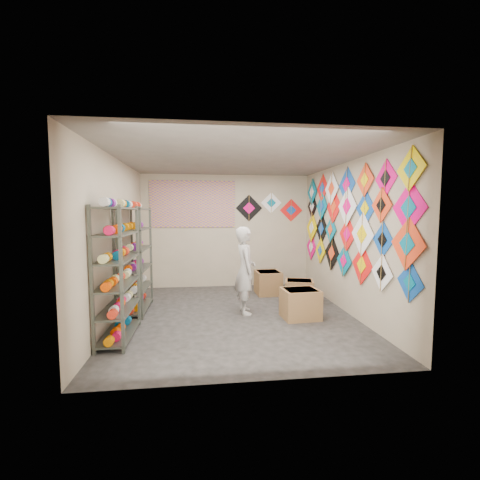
{
  "coord_description": "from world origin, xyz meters",
  "views": [
    {
      "loc": [
        -0.59,
        -5.49,
        1.8
      ],
      "look_at": [
        0.1,
        0.3,
        1.3
      ],
      "focal_mm": 24.0,
      "sensor_mm": 36.0,
      "label": 1
    }
  ],
  "objects": [
    {
      "name": "ground",
      "position": [
        0.0,
        0.0,
        0.0
      ],
      "size": [
        4.5,
        4.5,
        0.0
      ],
      "primitive_type": "plane",
      "color": "black"
    },
    {
      "name": "room_walls",
      "position": [
        0.0,
        0.0,
        1.64
      ],
      "size": [
        4.5,
        4.5,
        4.5
      ],
      "color": "#B6A68B",
      "rests_on": "ground"
    },
    {
      "name": "shelf_rack_front",
      "position": [
        -1.78,
        -0.85,
        0.95
      ],
      "size": [
        0.4,
        1.1,
        1.9
      ],
      "primitive_type": "cube",
      "color": "#4C5147",
      "rests_on": "ground"
    },
    {
      "name": "shelf_rack_back",
      "position": [
        -1.78,
        0.45,
        0.95
      ],
      "size": [
        0.4,
        1.1,
        1.9
      ],
      "primitive_type": "cube",
      "color": "#4C5147",
      "rests_on": "ground"
    },
    {
      "name": "string_spools",
      "position": [
        -1.78,
        -0.2,
        1.05
      ],
      "size": [
        0.12,
        2.36,
        0.12
      ],
      "color": "#EE0F48",
      "rests_on": "ground"
    },
    {
      "name": "kite_wall_display",
      "position": [
        1.98,
        0.07,
        1.65
      ],
      "size": [
        0.06,
        4.26,
        2.02
      ],
      "color": "#0F4BAC",
      "rests_on": "room_walls"
    },
    {
      "name": "back_wall_kites",
      "position": [
        1.02,
        2.24,
        1.92
      ],
      "size": [
        1.66,
        0.02,
        0.72
      ],
      "color": "black",
      "rests_on": "room_walls"
    },
    {
      "name": "poster",
      "position": [
        -0.8,
        2.23,
        2.0
      ],
      "size": [
        2.0,
        0.01,
        1.1
      ],
      "primitive_type": "cube",
      "color": "#7E4494",
      "rests_on": "room_walls"
    },
    {
      "name": "shopkeeper",
      "position": [
        0.17,
        0.09,
        0.78
      ],
      "size": [
        0.61,
        0.43,
        1.55
      ],
      "primitive_type": "imported",
      "rotation": [
        0.0,
        0.0,
        1.63
      ],
      "color": "beige",
      "rests_on": "ground"
    },
    {
      "name": "carton_a",
      "position": [
        1.06,
        -0.3,
        0.25
      ],
      "size": [
        0.63,
        0.54,
        0.5
      ],
      "primitive_type": "cube",
      "rotation": [
        0.0,
        0.0,
        0.07
      ],
      "color": "#996842",
      "rests_on": "ground"
    },
    {
      "name": "carton_b",
      "position": [
        1.33,
        0.63,
        0.23
      ],
      "size": [
        0.65,
        0.58,
        0.45
      ],
      "primitive_type": "cube",
      "rotation": [
        0.0,
        0.0,
        -0.27
      ],
      "color": "#996842",
      "rests_on": "ground"
    },
    {
      "name": "carton_c",
      "position": [
        0.85,
        1.37,
        0.25
      ],
      "size": [
        0.55,
        0.6,
        0.51
      ],
      "primitive_type": "cube",
      "rotation": [
        0.0,
        0.0,
        0.04
      ],
      "color": "#996842",
      "rests_on": "ground"
    }
  ]
}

